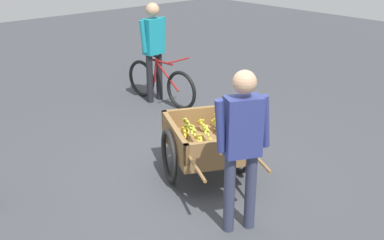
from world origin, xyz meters
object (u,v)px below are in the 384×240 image
at_px(vendor_person, 242,138).
at_px(bicycle, 161,83).
at_px(cyclist_person, 153,43).
at_px(fruit_cart, 205,142).

height_order(vendor_person, bicycle, vendor_person).
bearing_deg(cyclist_person, bicycle, -175.09).
xyz_separation_m(fruit_cart, cyclist_person, (2.61, -1.23, 0.58)).
height_order(fruit_cart, bicycle, bicycle).
relative_size(fruit_cart, vendor_person, 1.11).
bearing_deg(vendor_person, cyclist_person, -25.42).
relative_size(vendor_person, cyclist_person, 0.97).
bearing_deg(bicycle, cyclist_person, 4.91).
height_order(vendor_person, cyclist_person, cyclist_person).
distance_m(vendor_person, bicycle, 3.96).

